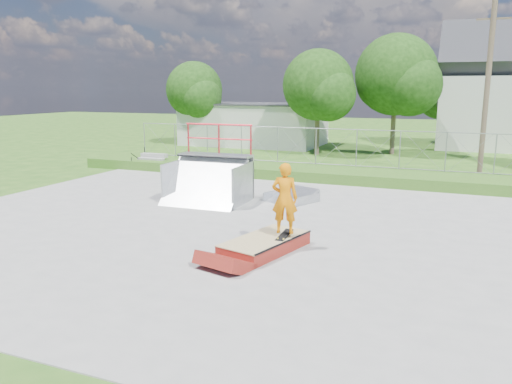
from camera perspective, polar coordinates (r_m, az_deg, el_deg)
ground at (r=15.34m, az=-3.79°, el=-4.13°), size 120.00×120.00×0.00m
concrete_pad at (r=15.33m, az=-3.79°, el=-4.06°), size 20.00×16.00×0.04m
grass_berm at (r=23.98m, az=6.15°, el=2.22°), size 24.00×3.00×0.50m
grind_box at (r=13.07m, az=1.03°, el=-6.07°), size 1.85×2.79×0.38m
quarter_pipe at (r=18.45m, az=-5.71°, el=3.09°), size 2.94×2.52×2.86m
flat_bank_ramp at (r=18.75m, az=4.02°, el=-0.48°), size 2.02×2.07×0.46m
skateboard at (r=13.10m, az=3.25°, el=-4.97°), size 0.26×0.80×0.13m
skater at (r=12.87m, az=3.29°, el=-1.03°), size 0.76×0.58×1.85m
concrete_stairs at (r=26.85m, az=-12.07°, el=3.37°), size 1.50×1.60×0.80m
chain_link_fence at (r=24.78m, az=6.86°, el=5.20°), size 20.00×0.06×1.80m
utility_building_flat at (r=38.21m, az=-0.20°, el=7.70°), size 10.00×6.00×3.00m
gable_house at (r=39.34m, az=26.24°, el=10.04°), size 8.40×6.08×8.94m
utility_pole at (r=25.27m, az=24.87°, el=10.25°), size 0.24×0.24×8.00m
tree_left_near at (r=32.16m, az=7.46°, el=11.73°), size 4.76×4.48×6.65m
tree_center at (r=33.28m, az=16.14°, el=12.42°), size 5.44×5.12×7.60m
tree_left_far at (r=37.80m, az=-6.87°, el=11.27°), size 4.42×4.16×6.18m
tree_back_mid at (r=41.13m, az=20.71°, el=10.22°), size 4.08×3.84×5.70m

